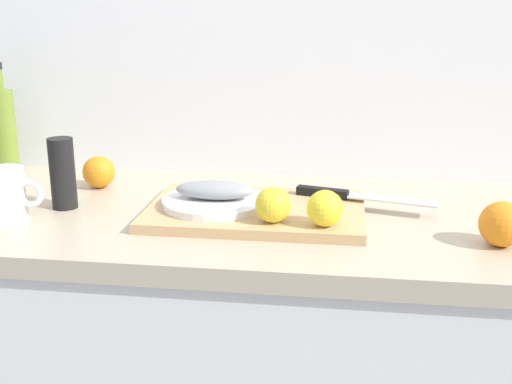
% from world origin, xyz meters
% --- Properties ---
extents(back_wall, '(3.20, 0.05, 2.50)m').
position_xyz_m(back_wall, '(0.00, 0.33, 1.25)').
color(back_wall, white).
rests_on(back_wall, ground_plane).
extents(cutting_board, '(0.43, 0.28, 0.02)m').
position_xyz_m(cutting_board, '(-0.13, -0.02, 0.91)').
color(cutting_board, tan).
rests_on(cutting_board, kitchen_counter).
extents(white_plate, '(0.21, 0.21, 0.01)m').
position_xyz_m(white_plate, '(-0.21, -0.03, 0.93)').
color(white_plate, white).
rests_on(white_plate, cutting_board).
extents(fish_fillet, '(0.16, 0.07, 0.04)m').
position_xyz_m(fish_fillet, '(-0.21, -0.03, 0.95)').
color(fish_fillet, gray).
rests_on(fish_fillet, white_plate).
extents(chef_knife, '(0.29, 0.10, 0.02)m').
position_xyz_m(chef_knife, '(0.05, 0.05, 0.93)').
color(chef_knife, silver).
rests_on(chef_knife, cutting_board).
extents(lemon_0, '(0.07, 0.07, 0.07)m').
position_xyz_m(lemon_0, '(-0.09, -0.12, 0.95)').
color(lemon_0, yellow).
rests_on(lemon_0, cutting_board).
extents(lemon_1, '(0.07, 0.07, 0.07)m').
position_xyz_m(lemon_1, '(0.01, -0.12, 0.95)').
color(lemon_1, yellow).
rests_on(lemon_1, cutting_board).
extents(olive_oil_bottle, '(0.06, 0.06, 0.28)m').
position_xyz_m(olive_oil_bottle, '(-0.79, 0.20, 1.01)').
color(olive_oil_bottle, olive).
rests_on(olive_oil_bottle, kitchen_counter).
extents(coffee_mug_0, '(0.12, 0.08, 0.11)m').
position_xyz_m(coffee_mug_0, '(-0.61, -0.12, 0.95)').
color(coffee_mug_0, white).
rests_on(coffee_mug_0, kitchen_counter).
extents(orange_1, '(0.08, 0.08, 0.08)m').
position_xyz_m(orange_1, '(0.32, -0.13, 0.94)').
color(orange_1, orange).
rests_on(orange_1, kitchen_counter).
extents(orange_2, '(0.07, 0.07, 0.07)m').
position_xyz_m(orange_2, '(-0.52, 0.13, 0.94)').
color(orange_2, orange).
rests_on(orange_2, kitchen_counter).
extents(pepper_mill, '(0.05, 0.05, 0.15)m').
position_xyz_m(pepper_mill, '(-0.53, -0.03, 0.97)').
color(pepper_mill, black).
rests_on(pepper_mill, kitchen_counter).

